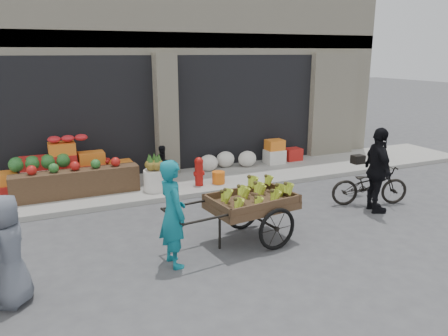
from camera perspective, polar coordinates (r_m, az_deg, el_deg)
name	(u,v)px	position (r m, az deg, el deg)	size (l,w,h in m)	color
ground	(255,250)	(7.67, 4.05, -10.59)	(80.00, 80.00, 0.00)	#424244
sidewalk	(179,183)	(11.18, -5.95, -2.00)	(18.00, 2.20, 0.12)	gray
building	(136,50)	(14.49, -11.46, 14.92)	(14.00, 6.45, 7.00)	beige
fruit_display	(73,168)	(10.81, -19.10, 0.02)	(3.10, 1.12, 1.24)	red
pineapple_bin	(155,180)	(10.43, -9.03, -1.58)	(0.52, 0.52, 0.50)	silver
fire_hydrant	(199,170)	(10.67, -3.29, -0.29)	(0.22, 0.22, 0.71)	#A5140F
orange_bucket	(219,178)	(10.87, -0.72, -1.25)	(0.32, 0.32, 0.30)	orange
right_bay_goods	(258,155)	(12.64, 4.43, 1.66)	(3.35, 0.60, 0.70)	silver
seated_person	(163,164)	(11.03, -7.91, 0.54)	(0.45, 0.35, 0.93)	black
banana_cart	(249,201)	(7.70, 3.29, -4.27)	(2.64, 1.32, 1.06)	brown
vendor_woman	(173,214)	(6.88, -6.72, -5.93)	(0.63, 0.41, 1.73)	#106D7D
vendor_grey	(8,251)	(6.49, -26.34, -9.67)	(0.75, 0.49, 1.54)	slate
bicycle	(370,185)	(10.19, 18.50, -2.11)	(0.60, 1.72, 0.90)	black
cyclist	(378,170)	(9.66, 19.44, -0.30)	(1.06, 0.44, 1.81)	black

